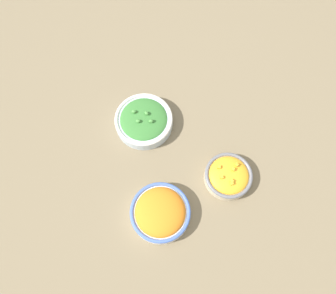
{
  "coord_description": "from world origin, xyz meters",
  "views": [
    {
      "loc": [
        0.36,
        -0.15,
        1.04
      ],
      "look_at": [
        0.0,
        0.0,
        0.03
      ],
      "focal_mm": 35.0,
      "sensor_mm": 36.0,
      "label": 1
    }
  ],
  "objects": [
    {
      "name": "ground_plane",
      "position": [
        0.0,
        0.0,
        0.0
      ],
      "size": [
        3.0,
        3.0,
        0.0
      ],
      "primitive_type": "plane",
      "color": "#75664C"
    },
    {
      "name": "bowl_squash",
      "position": [
        0.17,
        0.14,
        0.03
      ],
      "size": [
        0.15,
        0.15,
        0.06
      ],
      "color": "beige",
      "rests_on": "ground_plane"
    },
    {
      "name": "bowl_broccoli",
      "position": [
        -0.12,
        -0.04,
        0.03
      ],
      "size": [
        0.2,
        0.2,
        0.07
      ],
      "color": "#B2C1CC",
      "rests_on": "ground_plane"
    },
    {
      "name": "bowl_carrots",
      "position": [
        0.19,
        -0.11,
        0.03
      ],
      "size": [
        0.19,
        0.19,
        0.07
      ],
      "color": "white",
      "rests_on": "ground_plane"
    }
  ]
}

